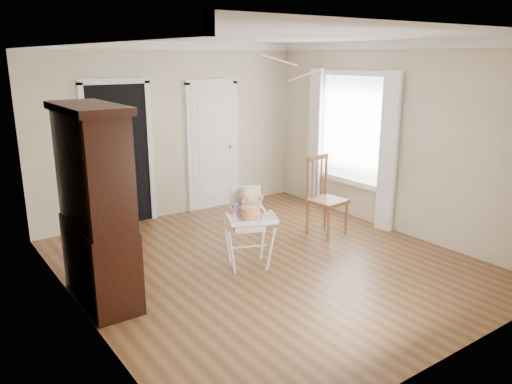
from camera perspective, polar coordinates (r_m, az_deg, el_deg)
floor at (r=6.27m, az=1.36°, el=-8.10°), size 5.00×5.00×0.00m
ceiling at (r=5.76m, az=1.54°, el=17.38°), size 5.00×5.00×0.00m
wall_back at (r=7.98m, az=-9.43°, el=6.89°), size 4.50×0.00×4.50m
wall_left at (r=4.90m, az=-20.16°, el=0.86°), size 0.00×5.00×5.00m
wall_right at (r=7.42m, az=15.59°, el=5.90°), size 0.00×5.00×5.00m
crown_molding at (r=5.76m, az=1.54°, el=16.78°), size 4.50×5.00×0.12m
doorway at (r=7.66m, az=-15.36°, el=4.37°), size 1.06×0.05×2.22m
closet_door at (r=8.34m, az=-4.93°, el=5.13°), size 0.96×0.09×2.13m
window_right at (r=7.90m, az=10.73°, el=6.27°), size 0.13×1.84×2.30m
high_chair at (r=5.97m, az=-0.92°, el=-3.03°), size 0.79×0.87×0.99m
baby at (r=5.95m, az=-0.96°, el=-1.68°), size 0.26×0.28×0.43m
cake at (r=5.71m, az=-0.63°, el=-2.39°), size 0.29×0.29×0.14m
sippy_cup at (r=5.79m, az=-2.39°, el=-2.03°), size 0.07×0.07×0.18m
china_cabinet at (r=5.27m, az=-17.79°, el=-1.59°), size 0.54×1.21×2.05m
dining_chair at (r=7.18m, az=7.94°, el=-0.73°), size 0.51×0.51×1.13m
streamer at (r=6.82m, az=2.66°, el=14.83°), size 0.28×0.43×0.15m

